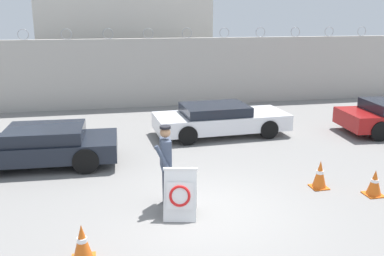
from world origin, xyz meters
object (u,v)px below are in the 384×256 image
object	(u,v)px
barricade_sign	(180,193)
traffic_cone_near	(320,174)
parked_car_front_coupe	(40,145)
parked_car_rear_sedan	(220,119)
traffic_cone_far	(82,243)
traffic_cone_mid	(375,183)
security_guard	(166,161)

from	to	relation	value
barricade_sign	traffic_cone_near	size ratio (longest dim) A/B	1.51
parked_car_front_coupe	parked_car_rear_sedan	xyz separation A→B (m)	(5.80, 2.01, -0.01)
traffic_cone_far	parked_car_rear_sedan	bearing A→B (deg)	58.52
traffic_cone_far	parked_car_rear_sedan	size ratio (longest dim) A/B	0.15
traffic_cone_mid	traffic_cone_far	distance (m)	6.83
security_guard	parked_car_rear_sedan	xyz separation A→B (m)	(2.68, 5.25, -0.46)
traffic_cone_mid	parked_car_front_coupe	xyz separation A→B (m)	(-8.03, 3.78, 0.27)
barricade_sign	parked_car_rear_sedan	distance (m)	6.40
barricade_sign	parked_car_rear_sedan	world-z (taller)	parked_car_rear_sedan
security_guard	traffic_cone_far	size ratio (longest dim) A/B	2.64
security_guard	traffic_cone_mid	size ratio (longest dim) A/B	2.88
barricade_sign	parked_car_front_coupe	bearing A→B (deg)	144.09
security_guard	traffic_cone_far	bearing A→B (deg)	-39.80
traffic_cone_near	parked_car_rear_sedan	distance (m)	5.25
barricade_sign	traffic_cone_mid	xyz separation A→B (m)	(4.70, 0.11, -0.22)
traffic_cone_mid	barricade_sign	bearing A→B (deg)	-178.60
parked_car_front_coupe	security_guard	bearing A→B (deg)	136.21
security_guard	parked_car_rear_sedan	distance (m)	5.91
security_guard	traffic_cone_mid	world-z (taller)	security_guard
traffic_cone_mid	security_guard	bearing A→B (deg)	173.69
barricade_sign	traffic_cone_mid	world-z (taller)	barricade_sign
traffic_cone_mid	traffic_cone_far	xyz separation A→B (m)	(-6.67, -1.47, 0.03)
barricade_sign	security_guard	world-z (taller)	security_guard
traffic_cone_near	parked_car_front_coupe	distance (m)	7.64
traffic_cone_mid	parked_car_front_coupe	distance (m)	8.88
parked_car_rear_sedan	traffic_cone_mid	bearing A→B (deg)	-72.08
barricade_sign	security_guard	distance (m)	0.85
barricade_sign	traffic_cone_mid	distance (m)	4.70
barricade_sign	parked_car_front_coupe	size ratio (longest dim) A/B	0.24
traffic_cone_near	traffic_cone_mid	distance (m)	1.25
parked_car_rear_sedan	security_guard	bearing A→B (deg)	-120.21
parked_car_front_coupe	parked_car_rear_sedan	world-z (taller)	parked_car_front_coupe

